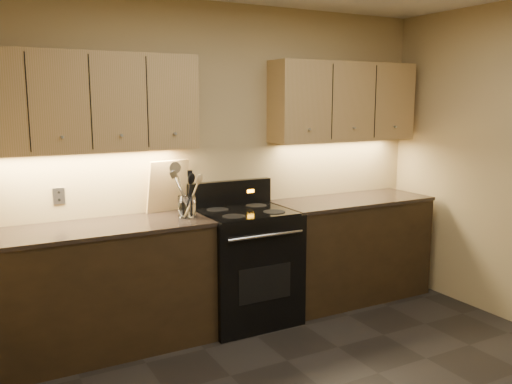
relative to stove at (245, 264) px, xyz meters
The scene contains 14 objects.
wall_back 0.88m from the stove, 104.10° to the left, with size 4.00×0.04×2.60m, color tan.
counter_left 1.18m from the stove, behind, with size 1.62×0.62×0.93m.
counter_right 1.10m from the stove, ahead, with size 1.46×0.62×0.93m.
stove is the anchor object (origin of this frame).
upper_cab_left 1.78m from the stove, behind, with size 1.60×0.30×0.70m, color tan.
upper_cab_right 1.73m from the stove, ahead, with size 1.44×0.30×0.70m, color tan.
outlet_plate 1.55m from the stove, 167.24° to the left, with size 0.09×0.01×0.12m, color #B2B5BA.
utensil_crock 0.73m from the stove, behind, with size 0.17×0.17×0.17m.
cutting_board 0.90m from the stove, 154.95° to the left, with size 0.34×0.02×0.43m, color #D8BD74.
wooden_spoon 0.82m from the stove, behind, with size 0.06×0.06×0.33m, color #D8BD74, non-canonical shape.
black_spoon 0.80m from the stove, behind, with size 0.06×0.06×0.33m, color black, non-canonical shape.
black_turner 0.80m from the stove, behind, with size 0.08×0.08×0.35m, color black, non-canonical shape.
steel_spatula 0.80m from the stove, behind, with size 0.08×0.08×0.38m, color silver, non-canonical shape.
steel_skimmer 0.82m from the stove, behind, with size 0.09×0.09×0.40m, color silver, non-canonical shape.
Camera 1 is at (-1.90, -2.14, 1.82)m, focal length 38.00 mm.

